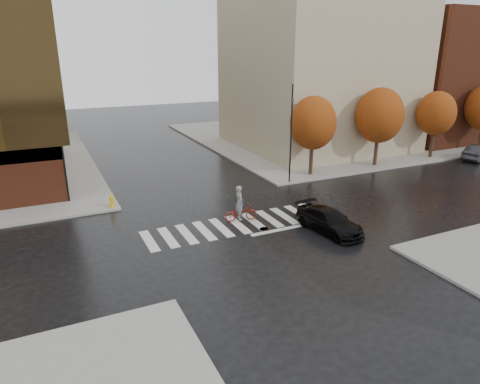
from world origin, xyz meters
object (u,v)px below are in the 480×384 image
object	(u,v)px
traffic_light_ne	(291,127)
traffic_light_nw	(60,135)
parked_car	(479,152)
sedan	(329,221)
cyclist	(240,209)
fire_hydrant	(112,201)

from	to	relation	value
traffic_light_ne	traffic_light_nw	bearing A→B (deg)	-24.34
traffic_light_ne	parked_car	world-z (taller)	traffic_light_ne
sedan	traffic_light_nw	xyz separation A→B (m)	(-13.41, 11.70, 4.17)
sedan	traffic_light_ne	size ratio (longest dim) A/B	0.60
sedan	cyclist	size ratio (longest dim) A/B	1.99
traffic_light_ne	parked_car	distance (m)	20.85
cyclist	fire_hydrant	distance (m)	8.83
traffic_light_nw	fire_hydrant	size ratio (longest dim) A/B	9.76
sedan	cyclist	world-z (taller)	cyclist
fire_hydrant	traffic_light_ne	bearing A→B (deg)	-0.83
traffic_light_nw	traffic_light_ne	xyz separation A→B (m)	(16.24, -2.70, -0.31)
cyclist	traffic_light_nw	bearing A→B (deg)	59.30
traffic_light_ne	parked_car	xyz separation A→B (m)	(20.46, -1.30, -3.78)
sedan	parked_car	bearing A→B (deg)	10.90
cyclist	traffic_light_nw	distance (m)	13.00
sedan	parked_car	distance (m)	24.53
traffic_light_ne	parked_car	size ratio (longest dim) A/B	1.71
cyclist	traffic_light_ne	distance (m)	9.44
fire_hydrant	parked_car	xyz separation A→B (m)	(34.20, -1.50, 0.13)
sedan	traffic_light_ne	distance (m)	10.19
sedan	traffic_light_ne	xyz separation A→B (m)	(2.83, 9.00, 3.85)
parked_car	sedan	bearing A→B (deg)	91.56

